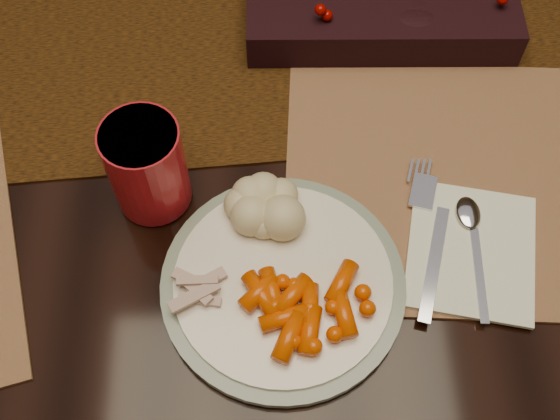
{
  "coord_description": "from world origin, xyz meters",
  "views": [
    {
      "loc": [
        -0.02,
        -0.62,
        1.43
      ],
      "look_at": [
        -0.01,
        -0.26,
        0.8
      ],
      "focal_mm": 45.0,
      "sensor_mm": 36.0,
      "label": 1
    }
  ],
  "objects_px": {
    "baby_carrots": "(297,301)",
    "red_cup": "(147,166)",
    "turkey_shreds": "(195,288)",
    "napkin": "(471,251)",
    "mashed_potatoes": "(263,200)",
    "placemat_main": "(489,181)",
    "dinner_plate": "(283,283)",
    "dining_table": "(283,200)"
  },
  "relations": [
    {
      "from": "baby_carrots",
      "to": "red_cup",
      "type": "xyz_separation_m",
      "value": [
        -0.15,
        0.14,
        0.03
      ]
    },
    {
      "from": "turkey_shreds",
      "to": "napkin",
      "type": "distance_m",
      "value": 0.3
    },
    {
      "from": "baby_carrots",
      "to": "turkey_shreds",
      "type": "distance_m",
      "value": 0.1
    },
    {
      "from": "napkin",
      "to": "red_cup",
      "type": "relative_size",
      "value": 1.36
    },
    {
      "from": "baby_carrots",
      "to": "mashed_potatoes",
      "type": "xyz_separation_m",
      "value": [
        -0.03,
        0.11,
        0.01
      ]
    },
    {
      "from": "baby_carrots",
      "to": "red_cup",
      "type": "bearing_deg",
      "value": 136.78
    },
    {
      "from": "placemat_main",
      "to": "dinner_plate",
      "type": "distance_m",
      "value": 0.27
    },
    {
      "from": "dining_table",
      "to": "napkin",
      "type": "relative_size",
      "value": 11.64
    },
    {
      "from": "red_cup",
      "to": "baby_carrots",
      "type": "bearing_deg",
      "value": -43.22
    },
    {
      "from": "dining_table",
      "to": "baby_carrots",
      "type": "xyz_separation_m",
      "value": [
        0.0,
        -0.35,
        0.4
      ]
    },
    {
      "from": "placemat_main",
      "to": "turkey_shreds",
      "type": "height_order",
      "value": "turkey_shreds"
    },
    {
      "from": "napkin",
      "to": "red_cup",
      "type": "bearing_deg",
      "value": 178.9
    },
    {
      "from": "dinner_plate",
      "to": "red_cup",
      "type": "relative_size",
      "value": 2.23
    },
    {
      "from": "baby_carrots",
      "to": "napkin",
      "type": "bearing_deg",
      "value": 17.89
    },
    {
      "from": "placemat_main",
      "to": "mashed_potatoes",
      "type": "xyz_separation_m",
      "value": [
        -0.26,
        -0.04,
        0.04
      ]
    },
    {
      "from": "placemat_main",
      "to": "dining_table",
      "type": "bearing_deg",
      "value": 142.36
    },
    {
      "from": "dinner_plate",
      "to": "turkey_shreds",
      "type": "relative_size",
      "value": 3.61
    },
    {
      "from": "placemat_main",
      "to": "red_cup",
      "type": "distance_m",
      "value": 0.38
    },
    {
      "from": "dinner_plate",
      "to": "red_cup",
      "type": "xyz_separation_m",
      "value": [
        -0.14,
        0.12,
        0.05
      ]
    },
    {
      "from": "dinner_plate",
      "to": "mashed_potatoes",
      "type": "xyz_separation_m",
      "value": [
        -0.02,
        0.08,
        0.03
      ]
    },
    {
      "from": "red_cup",
      "to": "turkey_shreds",
      "type": "bearing_deg",
      "value": -68.17
    },
    {
      "from": "mashed_potatoes",
      "to": "napkin",
      "type": "height_order",
      "value": "mashed_potatoes"
    },
    {
      "from": "baby_carrots",
      "to": "mashed_potatoes",
      "type": "distance_m",
      "value": 0.12
    },
    {
      "from": "mashed_potatoes",
      "to": "turkey_shreds",
      "type": "height_order",
      "value": "mashed_potatoes"
    },
    {
      "from": "placemat_main",
      "to": "turkey_shreds",
      "type": "xyz_separation_m",
      "value": [
        -0.33,
        -0.13,
        0.03
      ]
    },
    {
      "from": "placemat_main",
      "to": "dinner_plate",
      "type": "relative_size",
      "value": 1.82
    },
    {
      "from": "dinner_plate",
      "to": "napkin",
      "type": "height_order",
      "value": "dinner_plate"
    },
    {
      "from": "turkey_shreds",
      "to": "napkin",
      "type": "relative_size",
      "value": 0.46
    },
    {
      "from": "dining_table",
      "to": "turkey_shreds",
      "type": "xyz_separation_m",
      "value": [
        -0.1,
        -0.34,
        0.4
      ]
    },
    {
      "from": "mashed_potatoes",
      "to": "turkey_shreds",
      "type": "relative_size",
      "value": 1.24
    },
    {
      "from": "placemat_main",
      "to": "baby_carrots",
      "type": "distance_m",
      "value": 0.27
    },
    {
      "from": "baby_carrots",
      "to": "red_cup",
      "type": "distance_m",
      "value": 0.21
    },
    {
      "from": "baby_carrots",
      "to": "dining_table",
      "type": "bearing_deg",
      "value": 90.19
    },
    {
      "from": "dining_table",
      "to": "placemat_main",
      "type": "xyz_separation_m",
      "value": [
        0.23,
        -0.2,
        0.38
      ]
    },
    {
      "from": "baby_carrots",
      "to": "mashed_potatoes",
      "type": "relative_size",
      "value": 1.33
    },
    {
      "from": "turkey_shreds",
      "to": "red_cup",
      "type": "relative_size",
      "value": 0.62
    },
    {
      "from": "turkey_shreds",
      "to": "napkin",
      "type": "height_order",
      "value": "turkey_shreds"
    },
    {
      "from": "red_cup",
      "to": "placemat_main",
      "type": "bearing_deg",
      "value": 1.17
    },
    {
      "from": "dining_table",
      "to": "placemat_main",
      "type": "bearing_deg",
      "value": -41.76
    },
    {
      "from": "mashed_potatoes",
      "to": "dining_table",
      "type": "bearing_deg",
      "value": 82.82
    },
    {
      "from": "placemat_main",
      "to": "napkin",
      "type": "bearing_deg",
      "value": -107.71
    },
    {
      "from": "napkin",
      "to": "mashed_potatoes",
      "type": "bearing_deg",
      "value": 179.99
    }
  ]
}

